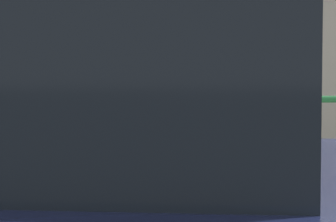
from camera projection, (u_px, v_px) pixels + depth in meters
name	position (u px, v px, depth m)	size (l,w,h in m)	color
parking_meter	(102.00, 123.00, 3.79)	(0.17, 0.18, 1.37)	slate
pedestrian_at_meter	(211.00, 134.00, 3.98)	(0.56, 0.70, 1.61)	brown
background_railing	(174.00, 132.00, 5.68)	(24.06, 0.06, 1.10)	#1E602D
backdrop_wall	(185.00, 82.00, 8.24)	(32.00, 0.50, 2.68)	#ADA38E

